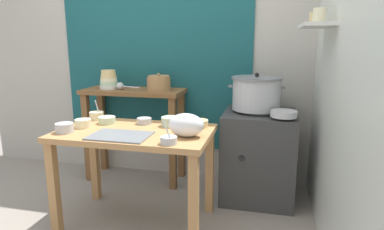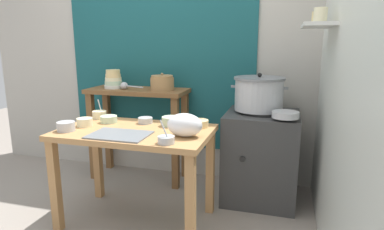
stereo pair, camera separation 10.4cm
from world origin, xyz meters
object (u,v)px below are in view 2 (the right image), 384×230
Objects in this scene: serving_tray at (119,135)px; prep_bowl_3 at (145,120)px; bowl_stack_enamel at (113,80)px; plastic_bag at (185,125)px; back_shelf_table at (138,111)px; prep_bowl_5 at (166,139)px; stove_block at (261,156)px; prep_bowl_4 at (109,119)px; prep_bowl_6 at (198,123)px; prep_table at (135,144)px; clay_pot at (162,83)px; steamer_pot at (259,94)px; prep_bowl_7 at (99,114)px; wide_pan at (285,115)px; prep_bowl_2 at (171,121)px; ladle at (125,86)px; prep_bowl_1 at (66,126)px; prep_bowl_0 at (85,122)px.

serving_tray is 0.37m from prep_bowl_3.
bowl_stack_enamel is 1.29m from plastic_bag.
back_shelf_table is 6.28× the size of prep_bowl_5.
prep_bowl_5 reaches higher than serving_tray.
prep_bowl_4 is at bearing -156.54° from stove_block.
serving_tray is at bearing -140.77° from prep_bowl_6.
prep_table is 7.19× the size of prep_bowl_5.
prep_table is 0.86m from clay_pot.
steamer_pot reaches higher than prep_bowl_4.
prep_bowl_3 is at bearing -6.82° from prep_bowl_7.
back_shelf_table is at bearing 173.79° from stove_block.
wide_pan is at bearing 28.95° from serving_tray.
prep_table is 0.85m from back_shelf_table.
prep_bowl_2 is 1.23× the size of prep_bowl_3.
prep_bowl_2 is (0.65, -0.53, -0.18)m from ladle.
serving_tray is 3.19× the size of prep_bowl_1.
steamer_pot is 3.40× the size of prep_bowl_2.
prep_bowl_5 reaches higher than wide_pan.
ladle is at bearing 121.26° from prep_table.
back_shelf_table is 7.30× the size of prep_bowl_4.
prep_bowl_3 is at bearing 10.82° from prep_bowl_4.
bowl_stack_enamel reaches higher than back_shelf_table.
clay_pot is 0.50m from bowl_stack_enamel.
steamer_pot is at bearing 153.38° from stove_block.
prep_table is 9.42× the size of prep_bowl_0.
bowl_stack_enamel reaches higher than clay_pot.
prep_bowl_5 is at bearing -33.00° from prep_bowl_7.
prep_bowl_1 is 0.95m from prep_bowl_6.
prep_bowl_6 is (0.46, 0.37, 0.02)m from serving_tray.
ladle is (-1.25, 0.05, 0.02)m from steamer_pot.
plastic_bag is at bearing -40.19° from bowl_stack_enamel.
stove_block reaches higher than prep_bowl_6.
stove_block is 4.77× the size of prep_bowl_7.
plastic_bag is (-0.46, -0.71, 0.42)m from stove_block.
bowl_stack_enamel reaches higher than serving_tray.
bowl_stack_enamel is 0.83m from prep_bowl_3.
prep_bowl_0 is 0.19m from prep_bowl_4.
stove_block is 0.95m from plastic_bag.
plastic_bag is 2.08× the size of prep_bowl_0.
prep_bowl_3 is 0.69× the size of prep_bowl_7.
prep_bowl_5 is at bearing -109.64° from plastic_bag.
prep_bowl_5 is (0.37, -0.08, 0.02)m from serving_tray.
prep_bowl_7 is (-0.43, 0.05, 0.01)m from prep_bowl_3.
prep_bowl_1 is 0.91× the size of prep_bowl_2.
steamer_pot is at bearing 25.06° from prep_bowl_4.
bowl_stack_enamel is 0.81m from prep_bowl_0.
back_shelf_table is at bearing 33.54° from ladle.
prep_bowl_6 is (0.99, -0.55, -0.23)m from bowl_stack_enamel.
prep_bowl_0 is (-0.41, -0.01, 0.14)m from prep_table.
back_shelf_table is at bearing 142.80° from prep_bowl_6.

